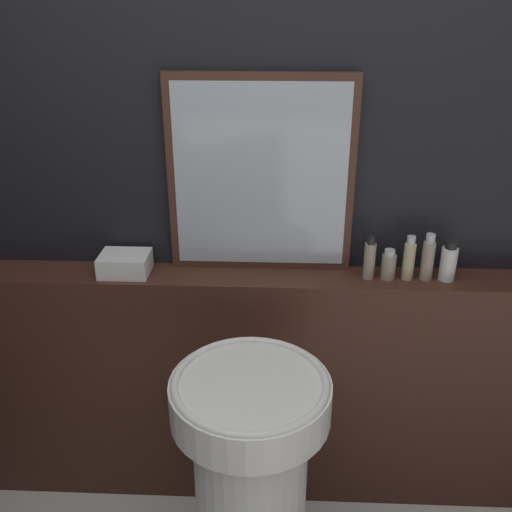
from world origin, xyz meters
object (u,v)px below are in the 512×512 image
object	(u,v)px
towel_stack	(125,264)
lotion_bottle	(409,259)
hand_soap_bottle	(448,262)
pedestal_sink	(251,482)
mirror	(261,177)
conditioner_bottle	(388,265)
body_wash_bottle	(428,259)
shampoo_bottle	(370,259)

from	to	relation	value
towel_stack	lotion_bottle	size ratio (longest dim) A/B	1.08
hand_soap_bottle	pedestal_sink	bearing A→B (deg)	-144.51
pedestal_sink	mirror	distance (m)	0.95
towel_stack	hand_soap_bottle	xyz separation A→B (m)	(1.08, 0.00, 0.03)
towel_stack	lotion_bottle	world-z (taller)	lotion_bottle
pedestal_sink	towel_stack	world-z (taller)	towel_stack
mirror	conditioner_bottle	distance (m)	0.52
pedestal_sink	lotion_bottle	bearing A→B (deg)	41.91
body_wash_bottle	hand_soap_bottle	xyz separation A→B (m)	(0.07, 0.00, -0.01)
pedestal_sink	mirror	bearing A→B (deg)	89.02
mirror	shampoo_bottle	bearing A→B (deg)	-10.32
mirror	towel_stack	size ratio (longest dim) A/B	3.94
conditioner_bottle	lotion_bottle	xyz separation A→B (m)	(0.06, 0.00, 0.02)
pedestal_sink	shampoo_bottle	bearing A→B (deg)	50.39
conditioner_bottle	body_wash_bottle	xyz separation A→B (m)	(0.13, 0.00, 0.03)
lotion_bottle	body_wash_bottle	size ratio (longest dim) A/B	0.95
lotion_bottle	mirror	bearing A→B (deg)	172.35
mirror	hand_soap_bottle	xyz separation A→B (m)	(0.62, -0.07, -0.26)
towel_stack	conditioner_bottle	size ratio (longest dim) A/B	1.60
towel_stack	body_wash_bottle	distance (m)	1.01
mirror	conditioner_bottle	world-z (taller)	mirror
lotion_bottle	hand_soap_bottle	size ratio (longest dim) A/B	1.11
conditioner_bottle	towel_stack	bearing A→B (deg)	180.00
conditioner_bottle	mirror	bearing A→B (deg)	171.21
pedestal_sink	body_wash_bottle	world-z (taller)	body_wash_bottle
lotion_bottle	body_wash_bottle	world-z (taller)	body_wash_bottle
pedestal_sink	body_wash_bottle	bearing A→B (deg)	38.66
mirror	conditioner_bottle	xyz separation A→B (m)	(0.43, -0.07, -0.28)
shampoo_bottle	body_wash_bottle	world-z (taller)	body_wash_bottle
pedestal_sink	shampoo_bottle	distance (m)	0.80
mirror	towel_stack	world-z (taller)	mirror
shampoo_bottle	lotion_bottle	size ratio (longest dim) A/B	0.99
body_wash_bottle	hand_soap_bottle	size ratio (longest dim) A/B	1.17
shampoo_bottle	body_wash_bottle	bearing A→B (deg)	0.00
pedestal_sink	shampoo_bottle	size ratio (longest dim) A/B	5.62
conditioner_bottle	pedestal_sink	bearing A→B (deg)	-134.14
lotion_bottle	body_wash_bottle	bearing A→B (deg)	0.00
towel_stack	lotion_bottle	xyz separation A→B (m)	(0.95, 0.00, 0.04)
pedestal_sink	mirror	size ratio (longest dim) A/B	1.30
hand_soap_bottle	conditioner_bottle	bearing A→B (deg)	180.00
lotion_bottle	shampoo_bottle	bearing A→B (deg)	180.00
mirror	lotion_bottle	world-z (taller)	mirror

